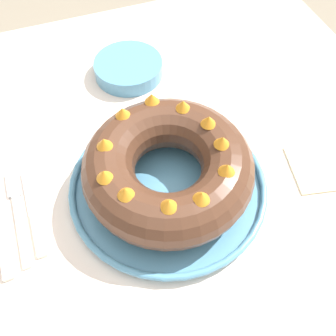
{
  "coord_description": "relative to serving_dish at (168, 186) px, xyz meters",
  "views": [
    {
      "loc": [
        -0.12,
        -0.33,
        1.36
      ],
      "look_at": [
        0.01,
        0.03,
        0.83
      ],
      "focal_mm": 42.0,
      "sensor_mm": 36.0,
      "label": 1
    }
  ],
  "objects": [
    {
      "name": "serving_knife",
      "position": [
        -0.29,
        0.02,
        -0.01
      ],
      "size": [
        0.02,
        0.21,
        0.01
      ],
      "rotation": [
        0.0,
        0.0,
        -0.01
      ],
      "color": "white",
      "rests_on": "dining_table"
    },
    {
      "name": "fork",
      "position": [
        -0.26,
        0.05,
        -0.01
      ],
      "size": [
        0.02,
        0.2,
        0.01
      ],
      "rotation": [
        0.0,
        0.0,
        0.03
      ],
      "color": "white",
      "rests_on": "dining_table"
    },
    {
      "name": "serving_dish",
      "position": [
        0.0,
        0.0,
        0.0
      ],
      "size": [
        0.35,
        0.35,
        0.02
      ],
      "color": "#518EB2",
      "rests_on": "dining_table"
    },
    {
      "name": "ground_plane",
      "position": [
        -0.01,
        -0.03,
        -0.77
      ],
      "size": [
        8.0,
        8.0,
        0.0
      ],
      "primitive_type": "plane",
      "color": "gray"
    },
    {
      "name": "bundt_cake",
      "position": [
        -0.0,
        0.0,
        0.06
      ],
      "size": [
        0.29,
        0.29,
        0.11
      ],
      "color": "#4C2D1E",
      "rests_on": "serving_dish"
    },
    {
      "name": "dining_table",
      "position": [
        -0.01,
        -0.03,
        -0.11
      ],
      "size": [
        1.11,
        1.2,
        0.76
      ],
      "color": "beige",
      "rests_on": "ground_plane"
    },
    {
      "name": "side_bowl",
      "position": [
        0.02,
        0.32,
        0.01
      ],
      "size": [
        0.15,
        0.15,
        0.03
      ],
      "primitive_type": "cylinder",
      "color": "#518EB2",
      "rests_on": "dining_table"
    },
    {
      "name": "cake_knife",
      "position": [
        -0.23,
        0.02,
        -0.01
      ],
      "size": [
        0.02,
        0.18,
        0.01
      ],
      "rotation": [
        0.0,
        0.0,
        0.05
      ],
      "color": "white",
      "rests_on": "dining_table"
    },
    {
      "name": "napkin",
      "position": [
        0.31,
        -0.06,
        -0.01
      ],
      "size": [
        0.17,
        0.14,
        0.0
      ],
      "primitive_type": "cube",
      "rotation": [
        0.0,
        0.0,
        -0.21
      ],
      "color": "beige",
      "rests_on": "dining_table"
    }
  ]
}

